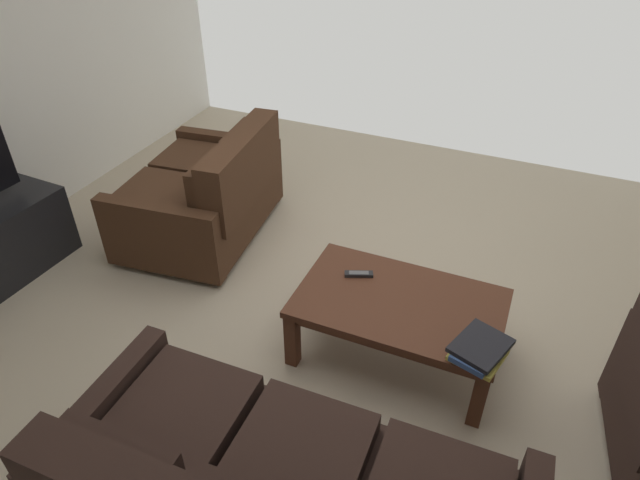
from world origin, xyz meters
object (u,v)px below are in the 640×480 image
coffee_table (399,309)px  tv_remote (359,274)px  loveseat_near (207,194)px  book_stack (479,350)px

coffee_table → tv_remote: bearing=-22.3°
loveseat_near → tv_remote: bearing=159.4°
loveseat_near → coffee_table: (-1.62, 0.62, -0.01)m
tv_remote → coffee_table: bearing=157.7°
book_stack → tv_remote: size_ratio=1.99×
coffee_table → loveseat_near: bearing=-20.9°
loveseat_near → coffee_table: 1.73m
coffee_table → tv_remote: (0.27, -0.11, 0.07)m
loveseat_near → book_stack: size_ratio=3.90×
loveseat_near → book_stack: (-2.07, 0.85, 0.09)m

